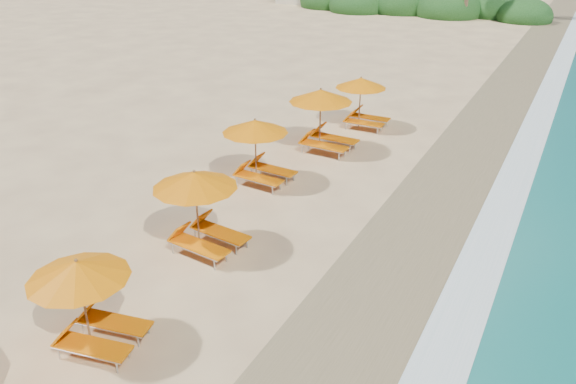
# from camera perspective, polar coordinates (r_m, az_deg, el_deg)

# --- Properties ---
(ground) EXTENTS (160.00, 160.00, 0.00)m
(ground) POSITION_cam_1_polar(r_m,az_deg,el_deg) (17.07, 0.00, -3.64)
(ground) COLOR #D9BA80
(ground) RESTS_ON ground
(wet_sand) EXTENTS (4.00, 160.00, 0.01)m
(wet_sand) POSITION_cam_1_polar(r_m,az_deg,el_deg) (15.87, 12.99, -6.79)
(wet_sand) COLOR #8C7953
(wet_sand) RESTS_ON ground
(surf_foam) EXTENTS (4.00, 160.00, 0.01)m
(surf_foam) POSITION_cam_1_polar(r_m,az_deg,el_deg) (15.59, 22.65, -8.84)
(surf_foam) COLOR white
(surf_foam) RESTS_ON ground
(station_1) EXTENTS (2.59, 2.47, 2.15)m
(station_1) POSITION_cam_1_polar(r_m,az_deg,el_deg) (12.72, -19.25, -10.06)
(station_1) COLOR olive
(station_1) RESTS_ON ground
(station_2) EXTENTS (2.71, 2.56, 2.35)m
(station_2) POSITION_cam_1_polar(r_m,az_deg,el_deg) (15.61, -8.65, -1.43)
(station_2) COLOR olive
(station_2) RESTS_ON ground
(station_3) EXTENTS (2.60, 2.43, 2.31)m
(station_3) POSITION_cam_1_polar(r_m,az_deg,el_deg) (19.63, -2.84, 4.49)
(station_3) COLOR olive
(station_3) RESTS_ON ground
(station_4) EXTENTS (2.81, 2.62, 2.53)m
(station_4) POSITION_cam_1_polar(r_m,az_deg,el_deg) (22.54, 3.69, 7.59)
(station_4) COLOR olive
(station_4) RESTS_ON ground
(station_5) EXTENTS (2.43, 2.24, 2.27)m
(station_5) POSITION_cam_1_polar(r_m,az_deg,el_deg) (25.50, 7.60, 9.19)
(station_5) COLOR olive
(station_5) RESTS_ON ground
(treeline) EXTENTS (25.80, 8.80, 9.74)m
(treeline) POSITION_cam_1_polar(r_m,az_deg,el_deg) (61.54, 12.20, 18.05)
(treeline) COLOR #163D14
(treeline) RESTS_ON ground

